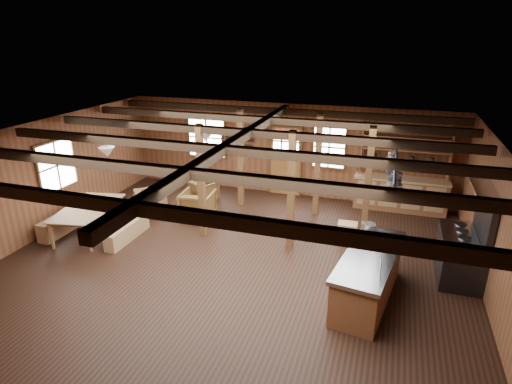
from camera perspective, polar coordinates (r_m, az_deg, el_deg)
room at (r=8.97m, az=-3.03°, el=-1.46°), size 10.04×9.04×2.84m
ceiling_joists at (r=8.73m, az=-2.77°, el=6.77°), size 9.80×8.82×0.18m
timber_posts at (r=10.69m, az=3.56°, el=2.21°), size 3.95×2.35×2.80m
back_door at (r=13.15m, az=3.94°, el=3.38°), size 1.02×0.08×2.15m
window_back_left at (r=13.81m, az=-6.57°, el=7.22°), size 1.32×0.06×1.32m
window_back_right at (r=12.73m, az=9.73°, el=5.91°), size 1.02×0.06×1.32m
window_left at (r=11.90m, az=-25.07°, el=3.21°), size 0.14×1.24×1.32m
notice_boards at (r=13.38m, az=-2.25°, el=7.09°), size 1.08×0.03×0.90m
back_counter at (r=12.66m, az=18.69°, el=0.28°), size 2.55×0.60×2.45m
pendant_lamps at (r=10.52m, az=-12.73°, el=6.27°), size 1.86×2.36×0.66m
pot_rack at (r=8.39m, az=17.90°, el=2.39°), size 0.37×3.00×0.45m
kitchen_island at (r=8.42m, az=14.71°, el=-10.78°), size 1.25×2.61×1.20m
step_stool at (r=10.60m, az=12.06°, el=-5.21°), size 0.53×0.38×0.46m
commercial_range at (r=9.71m, az=25.95°, el=-6.81°), size 0.82×1.60×1.97m
dining_table at (r=11.43m, az=-21.15°, el=-3.57°), size 1.49×2.19×0.71m
bench_wall at (r=11.95m, az=-23.90°, el=-3.54°), size 0.32×1.73×0.48m
bench_aisle at (r=10.90m, az=-16.77°, el=-5.06°), size 0.28×1.52×0.42m
armchair_a at (r=11.61m, az=-7.76°, el=-1.74°), size 0.90×0.92×0.78m
armchair_b at (r=12.86m, az=-6.91°, el=0.19°), size 0.89×0.90×0.62m
armchair_c at (r=12.13m, az=-13.81°, el=-1.35°), size 1.09×1.09×0.71m
counter_pot at (r=9.02m, az=14.76°, el=-4.61°), size 0.29×0.29×0.17m
bowl at (r=8.66m, az=13.39°, el=-5.96°), size 0.31×0.31×0.07m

